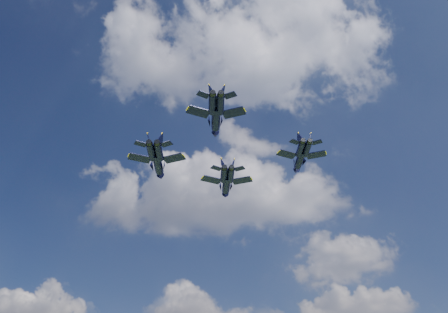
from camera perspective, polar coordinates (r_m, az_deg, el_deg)
jet_lead at (r=118.59m, az=0.29°, el=-3.76°), size 13.74×18.11×4.27m
jet_left at (r=105.42m, az=-8.60°, el=-1.01°), size 13.59×17.74×4.20m
jet_right at (r=105.13m, az=9.84°, el=-0.44°), size 11.71×15.41×3.64m
jet_slot at (r=90.87m, az=-1.08°, el=4.84°), size 12.17×16.01×3.78m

